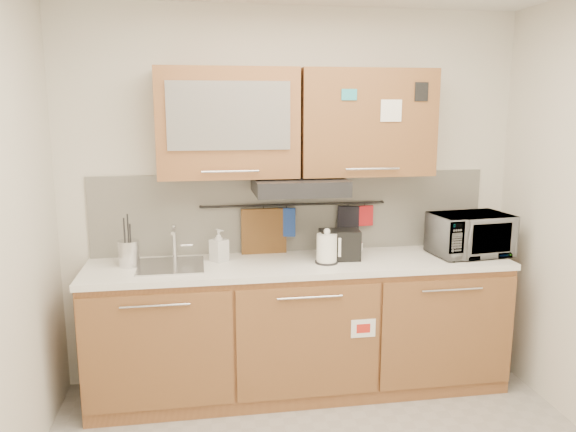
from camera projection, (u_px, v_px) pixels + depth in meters
name	position (u px, v px, depth m)	size (l,w,h in m)	color
wall_back	(293.00, 198.00, 3.97)	(3.20, 3.20, 0.00)	silver
base_cabinet	(300.00, 334.00, 3.85)	(2.80, 0.64, 0.88)	#9F6438
countertop	(300.00, 264.00, 3.75)	(2.82, 0.62, 0.04)	white
backsplash	(293.00, 212.00, 3.98)	(2.80, 0.02, 0.56)	silver
upper_cabinets	(297.00, 123.00, 3.70)	(1.82, 0.37, 0.70)	#9F6438
range_hood	(299.00, 186.00, 3.71)	(0.60, 0.46, 0.10)	black
sink	(171.00, 266.00, 3.63)	(0.42, 0.40, 0.26)	silver
utensil_rail	(294.00, 205.00, 3.93)	(0.02, 0.02, 1.30)	black
utensil_crock	(129.00, 253.00, 3.62)	(0.17, 0.17, 0.34)	silver
kettle	(327.00, 249.00, 3.69)	(0.17, 0.15, 0.24)	white
toaster	(340.00, 244.00, 3.78)	(0.28, 0.18, 0.20)	black
microwave	(470.00, 235.00, 3.89)	(0.52, 0.35, 0.29)	#999999
soap_bottle	(219.00, 245.00, 3.74)	(0.10, 0.10, 0.22)	#999999
cutting_board	(264.00, 236.00, 3.93)	(0.32, 0.02, 0.39)	brown
oven_mitt	(287.00, 222.00, 3.93)	(0.12, 0.03, 0.20)	navy
dark_pouch	(348.00, 223.00, 4.01)	(0.15, 0.04, 0.24)	black
pot_holder	(365.00, 216.00, 4.02)	(0.12, 0.02, 0.14)	#B1171C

